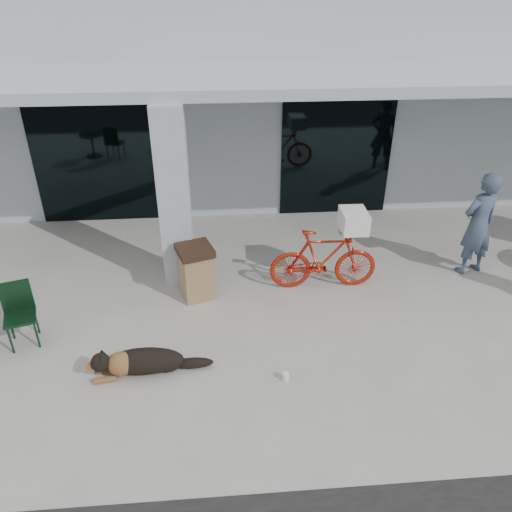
{
  "coord_description": "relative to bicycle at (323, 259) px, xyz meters",
  "views": [
    {
      "loc": [
        -0.78,
        -5.3,
        4.83
      ],
      "look_at": [
        -0.24,
        1.33,
        1.0
      ],
      "focal_mm": 35.0,
      "sensor_mm": 36.0,
      "label": 1
    }
  ],
  "objects": [
    {
      "name": "ground",
      "position": [
        -0.96,
        -1.9,
        -0.55
      ],
      "size": [
        80.0,
        80.0,
        0.0
      ],
      "primitive_type": "plane",
      "color": "#ACAAA2",
      "rests_on": "ground"
    },
    {
      "name": "building",
      "position": [
        -0.96,
        6.6,
        1.7
      ],
      "size": [
        22.0,
        7.0,
        4.5
      ],
      "primitive_type": "cube",
      "color": "#ABB9C1",
      "rests_on": "ground"
    },
    {
      "name": "storefront_glass_left",
      "position": [
        -4.16,
        3.08,
        0.8
      ],
      "size": [
        2.8,
        0.06,
        2.7
      ],
      "primitive_type": "cube",
      "color": "black",
      "rests_on": "ground"
    },
    {
      "name": "storefront_glass_right",
      "position": [
        0.84,
        3.08,
        0.8
      ],
      "size": [
        2.4,
        0.06,
        2.7
      ],
      "primitive_type": "cube",
      "color": "black",
      "rests_on": "ground"
    },
    {
      "name": "column",
      "position": [
        -2.46,
        0.4,
        1.01
      ],
      "size": [
        0.5,
        0.5,
        3.12
      ],
      "primitive_type": "cube",
      "color": "#ABB9C1",
      "rests_on": "ground"
    },
    {
      "name": "overhang",
      "position": [
        -0.96,
        1.7,
        2.66
      ],
      "size": [
        22.0,
        2.8,
        0.18
      ],
      "primitive_type": "cube",
      "color": "#ABB9C1",
      "rests_on": "column"
    },
    {
      "name": "bicycle",
      "position": [
        0.0,
        0.0,
        0.0
      ],
      "size": [
        1.84,
        0.55,
        1.1
      ],
      "primitive_type": "imported",
      "rotation": [
        0.0,
        0.0,
        1.55
      ],
      "color": "#AB1F0D",
      "rests_on": "ground"
    },
    {
      "name": "laundry_basket",
      "position": [
        0.45,
        -0.01,
        0.72
      ],
      "size": [
        0.43,
        0.57,
        0.33
      ],
      "primitive_type": "cube",
      "rotation": [
        0.0,
        0.0,
        1.55
      ],
      "color": "white",
      "rests_on": "bicycle"
    },
    {
      "name": "dog",
      "position": [
        -2.84,
        -1.91,
        -0.34
      ],
      "size": [
        1.29,
        0.61,
        0.41
      ],
      "primitive_type": null,
      "rotation": [
        0.0,
        0.0,
        0.16
      ],
      "color": "black",
      "rests_on": "ground"
    },
    {
      "name": "cup_near_dog",
      "position": [
        -0.93,
        -2.23,
        -0.49
      ],
      "size": [
        0.11,
        0.11,
        0.11
      ],
      "primitive_type": "cylinder",
      "rotation": [
        0.0,
        0.0,
        -0.27
      ],
      "color": "white",
      "rests_on": "ground"
    },
    {
      "name": "cafe_chair_near",
      "position": [
        -4.67,
        -1.15,
        -0.07
      ],
      "size": [
        0.56,
        0.58,
        0.96
      ],
      "primitive_type": null,
      "rotation": [
        0.0,
        0.0,
        0.3
      ],
      "color": "black",
      "rests_on": "ground"
    },
    {
      "name": "person",
      "position": [
        2.79,
        0.3,
        0.4
      ],
      "size": [
        0.8,
        0.65,
        1.9
      ],
      "primitive_type": "imported",
      "rotation": [
        0.0,
        0.0,
        3.45
      ],
      "color": "#38485F",
      "rests_on": "ground"
    },
    {
      "name": "trash_receptacle",
      "position": [
        -2.16,
        -0.1,
        -0.08
      ],
      "size": [
        0.7,
        0.7,
        0.94
      ],
      "primitive_type": null,
      "rotation": [
        0.0,
        0.0,
        0.32
      ],
      "color": "olive",
      "rests_on": "ground"
    }
  ]
}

